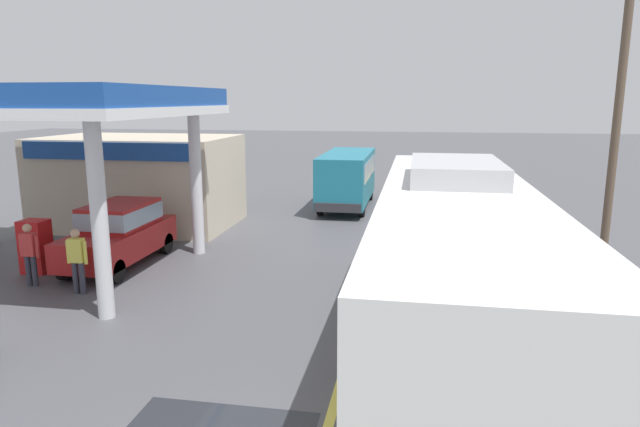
{
  "coord_description": "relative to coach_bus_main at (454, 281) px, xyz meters",
  "views": [
    {
      "loc": [
        1.17,
        -5.24,
        4.77
      ],
      "look_at": [
        -1.5,
        10.0,
        1.6
      ],
      "focal_mm": 31.26,
      "sensor_mm": 36.0,
      "label": 1
    }
  ],
  "objects": [
    {
      "name": "ground",
      "position": [
        -1.87,
        15.84,
        -1.72
      ],
      "size": [
        120.0,
        120.0,
        0.0
      ],
      "primitive_type": "plane",
      "color": "#4C4C51"
    },
    {
      "name": "lane_divider_stripe",
      "position": [
        -1.87,
        10.84,
        -1.72
      ],
      "size": [
        0.16,
        50.0,
        0.01
      ],
      "primitive_type": "cube",
      "color": "#D8CC4C",
      "rests_on": "ground"
    },
    {
      "name": "coach_bus_main",
      "position": [
        0.0,
        0.0,
        0.0
      ],
      "size": [
        2.6,
        11.04,
        3.69
      ],
      "color": "white",
      "rests_on": "ground"
    },
    {
      "name": "gas_station_roadside",
      "position": [
        -11.12,
        8.24,
        0.91
      ],
      "size": [
        9.1,
        11.95,
        5.1
      ],
      "color": "#194799",
      "rests_on": "ground"
    },
    {
      "name": "car_at_pump",
      "position": [
        -9.19,
        5.14,
        -0.71
      ],
      "size": [
        1.7,
        4.2,
        1.82
      ],
      "color": "maroon",
      "rests_on": "ground"
    },
    {
      "name": "minibus_opposing_lane",
      "position": [
        -3.77,
        15.21,
        -0.25
      ],
      "size": [
        2.04,
        6.13,
        2.44
      ],
      "color": "teal",
      "rests_on": "ground"
    },
    {
      "name": "pedestrian_near_pump",
      "position": [
        -8.93,
        2.65,
        -0.79
      ],
      "size": [
        0.55,
        0.22,
        1.66
      ],
      "color": "#33333F",
      "rests_on": "ground"
    },
    {
      "name": "pedestrian_by_shop",
      "position": [
        -10.48,
        2.96,
        -0.79
      ],
      "size": [
        0.55,
        0.22,
        1.66
      ],
      "color": "#33333F",
      "rests_on": "ground"
    },
    {
      "name": "car_trailing_behind_bus",
      "position": [
        0.04,
        17.34,
        -0.71
      ],
      "size": [
        1.7,
        4.2,
        1.82
      ],
      "color": "#1E602D",
      "rests_on": "ground"
    },
    {
      "name": "utility_pole_roadside",
      "position": [
        4.89,
        7.93,
        2.66
      ],
      "size": [
        1.8,
        0.24,
        8.39
      ],
      "color": "brown",
      "rests_on": "ground"
    }
  ]
}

